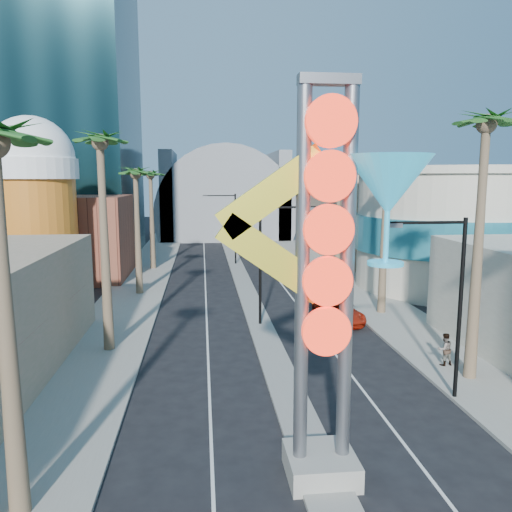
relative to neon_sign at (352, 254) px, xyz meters
The scene contains 21 objects.
sidewalk_west 34.43m from the neon_sign, 107.85° to the left, with size 5.00×100.00×0.15m, color gray.
sidewalk_east 33.97m from the neon_sign, 74.84° to the left, with size 5.00×100.00×0.15m, color gray.
median 35.79m from the neon_sign, 91.33° to the left, with size 1.60×84.00×0.15m, color gray.
hotel_tower 56.91m from the neon_sign, 114.95° to the left, with size 20.00×20.00×50.00m, color black.
brick_filler_west 39.01m from the neon_sign, 115.64° to the left, with size 10.00×10.00×8.00m, color brown.
filler_east 47.58m from the neon_sign, 71.37° to the left, with size 10.00×20.00×10.00m, color tan.
beer_mug 32.39m from the neon_sign, 123.38° to the left, with size 7.00×7.00×14.50m.
turquoise_building 32.10m from the neon_sign, 57.56° to the left, with size 16.60×16.60×10.60m.
canopy 69.11m from the neon_sign, 90.68° to the left, with size 22.00×16.00×22.00m.
neon_sign is the anchor object (origin of this frame).
streetlight_0 17.21m from the neon_sign, 90.90° to the left, with size 3.79×0.25×8.00m.
streetlight_1 41.13m from the neon_sign, 91.90° to the left, with size 3.79×0.25×8.00m.
streetlight_2 8.15m from the neon_sign, 40.46° to the left, with size 3.45×0.25×8.00m.
palm_1 16.70m from the neon_sign, 126.98° to the left, with size 2.40×2.40×12.70m.
palm_2 28.85m from the neon_sign, 109.95° to the left, with size 2.40×2.40×11.20m.
palm_3 40.31m from the neon_sign, 104.11° to the left, with size 2.40×2.40×11.20m.
palm_5 11.50m from the neon_sign, 40.70° to the left, with size 2.40×2.40×13.20m.
palm_6 20.89m from the neon_sign, 66.74° to the left, with size 2.40×2.40×11.70m.
palm_7 32.29m from the neon_sign, 75.23° to the left, with size 2.40×2.40×12.70m.
red_pickup 19.15m from the neon_sign, 75.23° to the left, with size 2.33×5.06×1.41m, color #B1210D.
pedestrian_b 13.18m from the neon_sign, 48.32° to the left, with size 0.82×0.64×1.68m, color gray.
Camera 1 is at (-3.70, -11.63, 9.56)m, focal length 35.00 mm.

